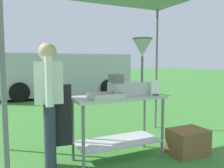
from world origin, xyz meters
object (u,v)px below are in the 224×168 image
donut_cart (118,114)px  vendor (49,100)px  donut_tray (107,97)px  donut_fryer (133,72)px  van_silver (62,74)px  supply_crate (188,142)px  menu_sign (156,89)px

donut_cart → vendor: size_ratio=0.79×
donut_tray → donut_fryer: size_ratio=0.54×
donut_cart → van_silver: 6.54m
donut_cart → vendor: bearing=173.4°
donut_cart → donut_tray: bearing=-150.7°
donut_cart → van_silver: size_ratio=0.24×
donut_tray → supply_crate: bearing=-7.8°
donut_cart → donut_tray: 0.37m
donut_tray → vendor: size_ratio=0.27×
donut_cart → donut_fryer: bearing=11.2°
donut_fryer → vendor: size_ratio=0.51×
supply_crate → donut_tray: bearing=172.2°
donut_cart → menu_sign: size_ratio=5.76×
donut_tray → supply_crate: 1.45m
menu_sign → vendor: bearing=169.0°
donut_cart → donut_fryer: donut_fryer is taller
donut_cart → van_silver: (0.75, 6.50, 0.23)m
donut_fryer → van_silver: (0.47, 6.44, -0.36)m
donut_fryer → vendor: donut_fryer is taller
supply_crate → donut_cart: bearing=163.9°
donut_cart → supply_crate: size_ratio=2.34×
van_silver → donut_fryer: bearing=-94.2°
van_silver → supply_crate: bearing=-87.7°
vendor → van_silver: 6.60m
donut_tray → donut_fryer: donut_fryer is taller
menu_sign → van_silver: (0.24, 6.67, -0.12)m
donut_cart → supply_crate: 1.16m
donut_cart → supply_crate: bearing=-16.1°
supply_crate → van_silver: size_ratio=0.10×
donut_cart → supply_crate: donut_cart is taller
menu_sign → supply_crate: (0.51, -0.12, -0.81)m
menu_sign → vendor: vendor is taller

